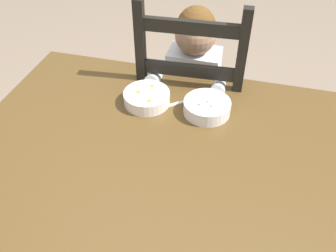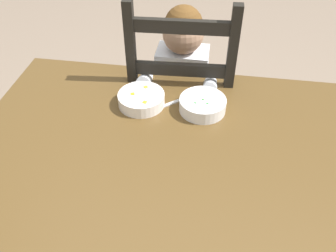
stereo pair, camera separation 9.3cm
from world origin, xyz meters
The scene contains 6 objects.
dining_table centered at (0.00, 0.00, 0.61)m, with size 1.33×0.96×0.70m.
dining_chair centered at (-0.02, 0.53, 0.47)m, with size 0.44×0.44×1.03m.
child_figure centered at (-0.02, 0.52, 0.63)m, with size 0.32×0.31×0.95m.
bowl_of_peas centered at (0.09, 0.23, 0.73)m, with size 0.17×0.17×0.05m.
bowl_of_carrots centered at (-0.14, 0.23, 0.73)m, with size 0.17×0.17×0.05m.
spoon centered at (-0.05, 0.23, 0.71)m, with size 0.12×0.10×0.01m.
Camera 1 is at (0.22, -0.79, 1.53)m, focal length 39.06 mm.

